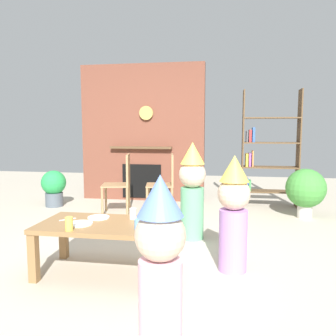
# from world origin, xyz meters

# --- Properties ---
(ground_plane) EXTENTS (12.00, 12.00, 0.00)m
(ground_plane) POSITION_xyz_m (0.00, 0.00, 0.00)
(ground_plane) COLOR #BCB29E
(brick_fireplace_feature) EXTENTS (2.20, 0.28, 2.40)m
(brick_fireplace_feature) POSITION_xyz_m (-0.67, 2.60, 1.19)
(brick_fireplace_feature) COLOR brown
(brick_fireplace_feature) RESTS_ON ground_plane
(bookshelf) EXTENTS (0.90, 0.28, 1.90)m
(bookshelf) POSITION_xyz_m (1.44, 2.40, 0.88)
(bookshelf) COLOR brown
(bookshelf) RESTS_ON ground_plane
(coffee_table) EXTENTS (1.06, 0.62, 0.45)m
(coffee_table) POSITION_xyz_m (-0.29, -0.54, 0.38)
(coffee_table) COLOR olive
(coffee_table) RESTS_ON ground_plane
(paper_cup_near_left) EXTENTS (0.06, 0.06, 0.09)m
(paper_cup_near_left) POSITION_xyz_m (0.08, -0.68, 0.50)
(paper_cup_near_left) COLOR #669EE0
(paper_cup_near_left) RESTS_ON coffee_table
(paper_cup_near_right) EXTENTS (0.06, 0.06, 0.11)m
(paper_cup_near_right) POSITION_xyz_m (-0.46, -0.80, 0.51)
(paper_cup_near_right) COLOR #F2CC4C
(paper_cup_near_right) RESTS_ON coffee_table
(paper_cup_center) EXTENTS (0.07, 0.07, 0.10)m
(paper_cup_center) POSITION_xyz_m (-0.04, -0.38, 0.50)
(paper_cup_center) COLOR silver
(paper_cup_center) RESTS_ON coffee_table
(paper_plate_front) EXTENTS (0.21, 0.21, 0.01)m
(paper_plate_front) POSITION_xyz_m (-0.45, -0.62, 0.46)
(paper_plate_front) COLOR white
(paper_plate_front) RESTS_ON coffee_table
(paper_plate_rear) EXTENTS (0.20, 0.20, 0.01)m
(paper_plate_rear) POSITION_xyz_m (-0.37, -0.39, 0.46)
(paper_plate_rear) COLOR white
(paper_plate_rear) RESTS_ON coffee_table
(birthday_cake_slice) EXTENTS (0.10, 0.10, 0.09)m
(birthday_cake_slice) POSITION_xyz_m (0.14, -0.58, 0.50)
(birthday_cake_slice) COLOR #EAC68C
(birthday_cake_slice) RESTS_ON coffee_table
(table_fork) EXTENTS (0.12, 0.12, 0.01)m
(table_fork) POSITION_xyz_m (-0.63, -0.49, 0.46)
(table_fork) COLOR silver
(table_fork) RESTS_ON coffee_table
(child_with_cone_hat) EXTENTS (0.28, 0.28, 1.02)m
(child_with_cone_hat) POSITION_xyz_m (0.42, -1.53, 0.54)
(child_with_cone_hat) COLOR #EAB2C6
(child_with_cone_hat) RESTS_ON ground_plane
(child_in_pink) EXTENTS (0.29, 0.29, 1.04)m
(child_in_pink) POSITION_xyz_m (0.85, -0.31, 0.55)
(child_in_pink) COLOR #B27FCC
(child_in_pink) RESTS_ON ground_plane
(child_by_the_chairs) EXTENTS (0.31, 0.31, 1.12)m
(child_by_the_chairs) POSITION_xyz_m (0.41, 0.54, 0.59)
(child_by_the_chairs) COLOR #66B27F
(child_by_the_chairs) RESTS_ON ground_plane
(dining_chair_left) EXTENTS (0.47, 0.47, 0.90)m
(dining_chair_left) POSITION_xyz_m (-0.73, 1.52, 0.51)
(dining_chair_left) COLOR #9E7A51
(dining_chair_left) RESTS_ON ground_plane
(dining_chair_middle) EXTENTS (0.46, 0.46, 0.90)m
(dining_chair_middle) POSITION_xyz_m (-0.08, 1.61, 0.51)
(dining_chair_middle) COLOR #9E7A51
(dining_chair_middle) RESTS_ON ground_plane
(potted_plant_tall) EXTENTS (0.56, 0.56, 0.71)m
(potted_plant_tall) POSITION_xyz_m (1.92, 1.70, 0.42)
(potted_plant_tall) COLOR beige
(potted_plant_tall) RESTS_ON ground_plane
(potted_plant_short) EXTENTS (0.40, 0.40, 0.60)m
(potted_plant_short) POSITION_xyz_m (-1.99, 1.82, 0.33)
(potted_plant_short) COLOR #4C5660
(potted_plant_short) RESTS_ON ground_plane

